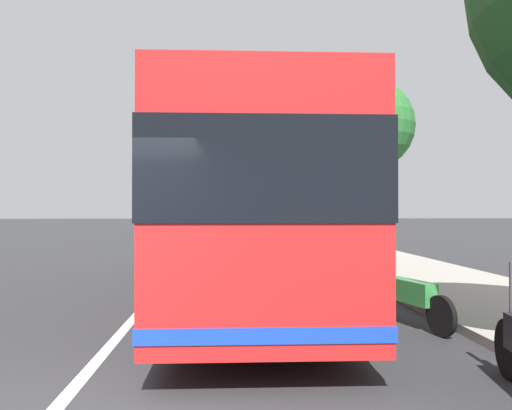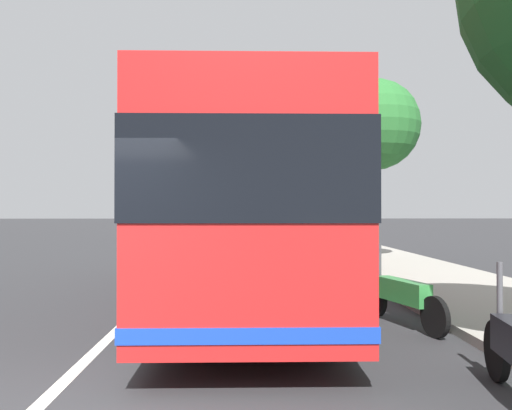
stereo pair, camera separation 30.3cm
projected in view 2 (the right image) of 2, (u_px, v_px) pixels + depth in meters
sidewalk_curb at (418, 273)px, 14.48m from camera, size 110.00×3.60×0.14m
lane_divider_line at (172, 277)px, 14.28m from camera, size 110.00×0.16×0.01m
coach_bus at (246, 207)px, 10.92m from camera, size 11.78×2.68×3.35m
motorcycle_nearest_curb at (402, 296)px, 8.22m from camera, size 2.12×0.69×1.25m
car_oncoming at (249, 227)px, 34.62m from camera, size 4.70×1.83×1.49m
car_behind_bus at (172, 229)px, 31.62m from camera, size 4.37×1.99×1.49m
roadside_tree_mid_block at (374, 126)px, 17.94m from camera, size 3.10×3.10×6.27m
utility_pole at (355, 177)px, 20.22m from camera, size 0.21×0.21×6.17m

